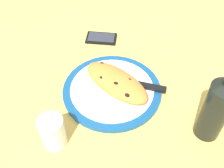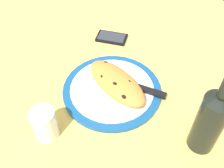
# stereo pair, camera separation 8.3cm
# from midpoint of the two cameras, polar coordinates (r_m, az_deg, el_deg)

# --- Properties ---
(ground_plane) EXTENTS (1.50, 1.50, 0.03)m
(ground_plane) POSITION_cam_midpoint_polar(r_m,az_deg,el_deg) (0.86, 2.73, -2.38)
(ground_plane) COLOR #DBB756
(plate) EXTENTS (0.32, 0.32, 0.02)m
(plate) POSITION_cam_midpoint_polar(r_m,az_deg,el_deg) (0.85, 2.79, -1.42)
(plate) COLOR navy
(plate) RESTS_ON ground_plane
(calzone) EXTENTS (0.25, 0.15, 0.05)m
(calzone) POSITION_cam_midpoint_polar(r_m,az_deg,el_deg) (0.83, 3.83, 0.16)
(calzone) COLOR orange
(calzone) RESTS_ON plate
(fork) EXTENTS (0.17, 0.03, 0.00)m
(fork) POSITION_cam_midpoint_polar(r_m,az_deg,el_deg) (0.79, 2.03, -5.41)
(fork) COLOR silver
(fork) RESTS_ON plate
(knife) EXTENTS (0.23, 0.08, 0.01)m
(knife) POSITION_cam_midpoint_polar(r_m,az_deg,el_deg) (0.84, 9.00, -1.08)
(knife) COLOR silver
(knife) RESTS_ON plate
(smartphone) EXTENTS (0.13, 0.11, 0.01)m
(smartphone) POSITION_cam_midpoint_polar(r_m,az_deg,el_deg) (1.04, 2.21, 9.85)
(smartphone) COLOR black
(smartphone) RESTS_ON ground_plane
(water_glass) EXTENTS (0.07, 0.07, 0.10)m
(water_glass) POSITION_cam_midpoint_polar(r_m,az_deg,el_deg) (0.74, -11.08, -8.92)
(water_glass) COLOR silver
(water_glass) RESTS_ON ground_plane
(wine_bottle) EXTENTS (0.07, 0.07, 0.26)m
(wine_bottle) POSITION_cam_midpoint_polar(r_m,az_deg,el_deg) (0.71, 23.59, -7.50)
(wine_bottle) COLOR black
(wine_bottle) RESTS_ON ground_plane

